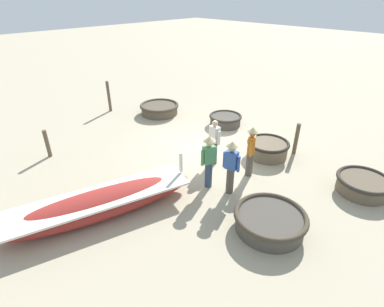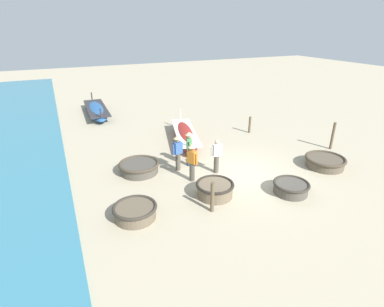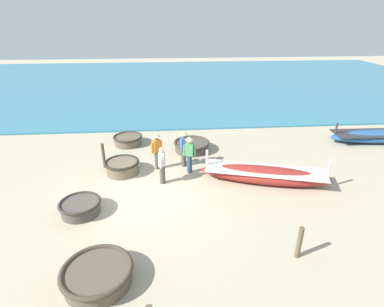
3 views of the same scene
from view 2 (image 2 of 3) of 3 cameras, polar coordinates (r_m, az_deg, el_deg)
The scene contains 15 objects.
ground_plane at distance 13.45m, azimuth 9.72°, elevation -4.04°, with size 80.00×80.00×0.00m, color tan.
coracle_far_left at distance 13.57m, azimuth -10.03°, elevation -2.53°, with size 1.81×1.81×0.49m.
coracle_upturned at distance 15.20m, azimuth 24.00°, elevation -1.40°, with size 1.83×1.83×0.48m.
coracle_center at distance 10.59m, azimuth -10.79°, elevation -10.74°, with size 1.53×1.53×0.48m.
coracle_far_right at distance 11.62m, azimuth 4.37°, elevation -6.74°, with size 1.48×1.48×0.56m.
coracle_front_right at distance 12.42m, azimuth 18.34°, elevation -6.13°, with size 1.42×1.42×0.46m.
long_boat_green_hull at distance 23.10m, azimuth -17.71°, elevation 7.85°, with size 1.50×5.80×1.10m.
long_boat_red_hull at distance 16.89m, azimuth -1.29°, elevation 3.50°, with size 2.43×5.24×1.24m.
fisherman_standing_left at distance 12.39m, azimuth 0.01°, elevation -1.24°, with size 0.36×0.47×1.67m.
fisherman_with_hat at distance 13.73m, azimuth -0.55°, elevation 1.33°, with size 0.36×0.51×1.67m.
fisherman_hauling at distance 13.32m, azimuth -2.73°, elevation 0.57°, with size 0.52×0.36×1.67m.
fisherman_crouching at distance 13.17m, azimuth 4.70°, elevation -0.34°, with size 0.52×0.28×1.57m.
mooring_post_mid_beach at distance 17.35m, azimuth 25.22°, elevation 3.06°, with size 0.14×0.14×1.46m, color brown.
mooring_post_inland at distance 10.59m, azimuth 3.89°, elevation -8.30°, with size 0.14×0.14×1.16m, color brown.
mooring_post_shoreline at distance 18.54m, azimuth 10.94°, elevation 5.40°, with size 0.14×0.14×1.01m, color brown.
Camera 2 is at (-6.97, -9.71, 6.17)m, focal length 28.00 mm.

